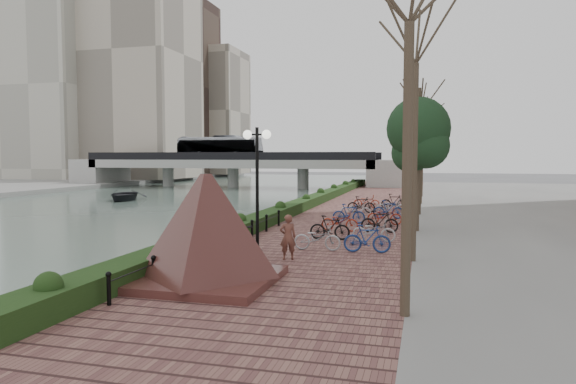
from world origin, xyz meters
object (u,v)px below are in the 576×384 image
at_px(motorcycle, 236,246).
at_px(pedestrian, 288,237).
at_px(lamppost, 257,162).
at_px(granite_monument, 206,228).
at_px(boat, 124,195).

height_order(motorcycle, pedestrian, pedestrian).
bearing_deg(lamppost, granite_monument, -89.05).
xyz_separation_m(motorcycle, pedestrian, (1.42, 1.03, 0.19)).
distance_m(granite_monument, lamppost, 4.82).
xyz_separation_m(motorcycle, boat, (-20.02, 24.65, -0.56)).
relative_size(granite_monument, lamppost, 1.00).
bearing_deg(motorcycle, pedestrian, 35.08).
relative_size(lamppost, boat, 0.94).
height_order(granite_monument, motorcycle, granite_monument).
xyz_separation_m(pedestrian, boat, (-21.44, 23.62, -0.75)).
distance_m(lamppost, boat, 30.50).
bearing_deg(granite_monument, motorcycle, 93.01).
bearing_deg(boat, granite_monument, -72.74).
bearing_deg(motorcycle, lamppost, 87.38).
height_order(lamppost, motorcycle, lamppost).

